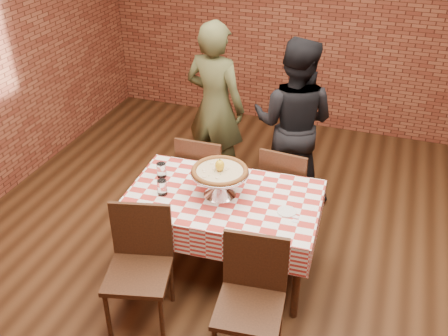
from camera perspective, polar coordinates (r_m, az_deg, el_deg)
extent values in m
plane|color=black|center=(4.54, 2.24, -11.32)|extent=(6.00, 6.00, 0.00)
plane|color=maroon|center=(6.48, 10.82, 16.37)|extent=(5.50, 0.00, 5.50)
cube|color=#452513|center=(4.32, -0.08, -7.32)|extent=(1.57, 0.99, 0.75)
cylinder|color=#C8B98C|center=(4.00, -0.47, -0.38)|extent=(0.56, 0.56, 0.03)
ellipsoid|color=yellow|center=(3.97, -0.48, 0.28)|extent=(0.09, 0.09, 0.10)
cylinder|color=white|center=(4.11, -6.92, -2.16)|extent=(0.08, 0.08, 0.12)
cylinder|color=white|center=(4.33, -6.99, -0.23)|extent=(0.08, 0.08, 0.12)
cylinder|color=white|center=(3.94, 7.03, -4.85)|extent=(0.16, 0.16, 0.01)
cube|color=white|center=(3.86, 8.00, -5.89)|extent=(0.05, 0.04, 0.00)
cube|color=white|center=(3.90, 8.01, -5.43)|extent=(0.05, 0.04, 0.00)
cube|color=silver|center=(4.29, 1.27, -0.30)|extent=(0.11, 0.10, 0.13)
imported|color=#424426|center=(5.25, -0.99, 6.82)|extent=(0.72, 0.53, 1.78)
imported|color=black|center=(5.04, 7.74, 4.96)|extent=(0.87, 0.69, 1.71)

